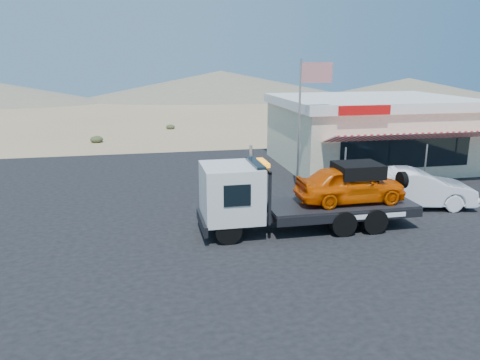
{
  "coord_description": "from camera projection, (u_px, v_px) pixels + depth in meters",
  "views": [
    {
      "loc": [
        -2.23,
        -15.68,
        6.02
      ],
      "look_at": [
        1.3,
        1.34,
        1.5
      ],
      "focal_mm": 35.0,
      "sensor_mm": 36.0,
      "label": 1
    }
  ],
  "objects": [
    {
      "name": "flagpole",
      "position": [
        304.0,
        110.0,
        21.1
      ],
      "size": [
        1.55,
        0.1,
        6.0
      ],
      "color": "#99999E",
      "rests_on": "asphalt_lot"
    },
    {
      "name": "ground",
      "position": [
        212.0,
        231.0,
        16.81
      ],
      "size": [
        120.0,
        120.0,
        0.0
      ],
      "primitive_type": "plane",
      "color": "#977D56",
      "rests_on": "ground"
    },
    {
      "name": "jerky_store",
      "position": [
        369.0,
        131.0,
        26.88
      ],
      "size": [
        10.4,
        9.97,
        3.9
      ],
      "color": "beige",
      "rests_on": "asphalt_lot"
    },
    {
      "name": "asphalt_lot",
      "position": [
        248.0,
        203.0,
        20.05
      ],
      "size": [
        32.0,
        24.0,
        0.02
      ],
      "primitive_type": "cube",
      "color": "black",
      "rests_on": "ground"
    },
    {
      "name": "distant_hills",
      "position": [
        88.0,
        88.0,
        66.67
      ],
      "size": [
        126.0,
        48.0,
        4.2
      ],
      "color": "#726B59",
      "rests_on": "ground"
    },
    {
      "name": "white_sedan",
      "position": [
        414.0,
        188.0,
        19.39
      ],
      "size": [
        5.03,
        2.68,
        1.57
      ],
      "primitive_type": "imported",
      "rotation": [
        0.0,
        0.0,
        1.35
      ],
      "color": "white",
      "rests_on": "asphalt_lot"
    },
    {
      "name": "tow_truck",
      "position": [
        303.0,
        192.0,
        16.71
      ],
      "size": [
        7.74,
        2.3,
        2.59
      ],
      "color": "black",
      "rests_on": "asphalt_lot"
    }
  ]
}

